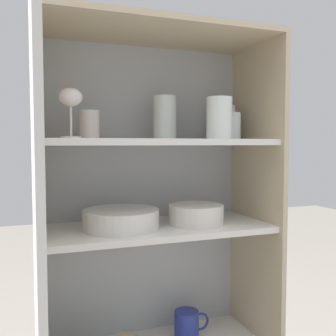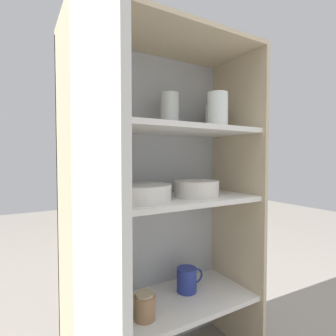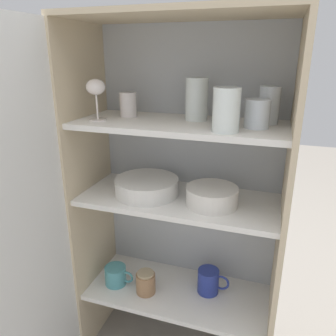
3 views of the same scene
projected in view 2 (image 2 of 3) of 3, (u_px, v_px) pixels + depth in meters
cupboard_back_panel at (148, 204)px, 1.20m from camera, size 0.77×0.02×1.35m
cupboard_side_left at (68, 223)px, 0.86m from camera, size 0.02×0.35×1.35m
cupboard_side_right at (236, 203)px, 1.24m from camera, size 0.02×0.35×1.35m
cupboard_top_panel at (167, 38)px, 1.03m from camera, size 0.77×0.35×0.02m
shelf_board_lower at (167, 305)px, 1.07m from camera, size 0.74×0.32×0.02m
shelf_board_middle at (167, 201)px, 1.05m from camera, size 0.74×0.32×0.02m
shelf_board_upper at (167, 129)px, 1.04m from camera, size 0.74×0.32×0.02m
cupboard_door at (94, 262)px, 0.54m from camera, size 0.02×0.38×1.35m
tumbler_glass_0 at (111, 112)px, 0.97m from camera, size 0.06×0.06×0.09m
tumbler_glass_1 at (170, 111)px, 1.11m from camera, size 0.08×0.08×0.15m
tumbler_glass_2 at (219, 119)px, 1.16m from camera, size 0.08×0.08×0.09m
tumbler_glass_3 at (212, 118)px, 1.24m from camera, size 0.07×0.07×0.12m
tumbler_glass_4 at (218, 110)px, 1.04m from camera, size 0.08×0.08×0.13m
wine_glass_0 at (100, 85)px, 0.83m from camera, size 0.07×0.07×0.14m
plate_stack_white at (139, 193)px, 0.98m from camera, size 0.24×0.24×0.06m
mixing_bowl_large at (197, 188)px, 1.10m from camera, size 0.19×0.19×0.07m
coffee_mug_primary at (187, 280)px, 1.16m from camera, size 0.13×0.09×0.10m
coffee_mug_extra_1 at (106, 318)px, 0.90m from camera, size 0.13×0.09×0.08m
storage_jar at (145, 306)px, 0.96m from camera, size 0.08×0.08×0.10m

